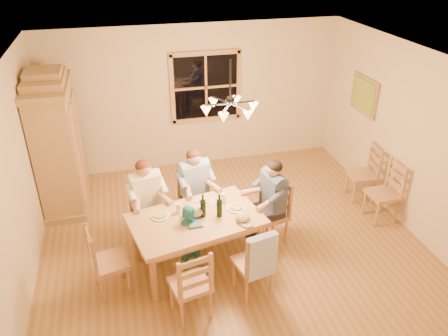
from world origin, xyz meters
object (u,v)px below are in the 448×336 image
object	(u,v)px
armoire	(58,146)
wine_bottle_a	(203,206)
chair_far_right	(196,210)
chair_end_left	(111,272)
adult_slate_man	(272,192)
wine_bottle_b	(219,205)
chair_far_left	(149,223)
chair_near_right	(253,272)
chair_spare_front	(381,203)
child	(191,239)
chandelier	(230,107)
dining_table	(196,224)
chair_end_right	(270,223)
chair_spare_back	(360,183)
adult_woman	(146,192)
adult_plaid_man	(195,180)
chair_near_left	(190,294)

from	to	relation	value
armoire	wine_bottle_a	world-z (taller)	armoire
chair_far_right	chair_end_left	world-z (taller)	same
adult_slate_man	wine_bottle_b	size ratio (longest dim) A/B	2.65
chair_far_left	chair_far_right	bearing A→B (deg)	-180.00
chair_far_left	chair_near_right	world-z (taller)	same
chair_spare_front	child	bearing A→B (deg)	96.28
chandelier	dining_table	size ratio (longest dim) A/B	0.41
chair_end_left	chair_end_right	bearing A→B (deg)	90.00
armoire	chair_far_right	xyz separation A→B (m)	(1.99, -1.24, -0.75)
chair_end_left	chair_end_right	world-z (taller)	same
armoire	chair_end_left	bearing A→B (deg)	-73.79
adult_slate_man	armoire	bearing A→B (deg)	46.24
armoire	chair_spare_back	world-z (taller)	armoire
adult_woman	chandelier	bearing A→B (deg)	158.15
adult_woman	wine_bottle_a	size ratio (longest dim) A/B	2.65
adult_slate_man	child	xyz separation A→B (m)	(-1.24, -0.33, -0.34)
chair_far_left	wine_bottle_a	distance (m)	1.14
wine_bottle_b	chair_spare_back	world-z (taller)	wine_bottle_b
armoire	chair_spare_back	size ratio (longest dim) A/B	2.32
dining_table	child	size ratio (longest dim) A/B	1.87
chair_end_left	chair_spare_front	distance (m)	4.23
chair_end_right	wine_bottle_b	bearing A→B (deg)	95.88
dining_table	chair_spare_back	bearing A→B (deg)	17.68
armoire	dining_table	bearing A→B (deg)	-48.81
chair_far_left	wine_bottle_b	distance (m)	1.31
chair_far_left	adult_plaid_man	bearing A→B (deg)	-180.00
dining_table	adult_slate_man	bearing A→B (deg)	11.98
chair_end_right	child	bearing A→B (deg)	93.00
adult_slate_man	chair_spare_front	size ratio (longest dim) A/B	0.88
adult_woman	chair_near_left	bearing A→B (deg)	90.00
adult_woman	chair_far_right	bearing A→B (deg)	-180.00
dining_table	adult_plaid_man	bearing A→B (deg)	79.60
adult_slate_man	dining_table	bearing A→B (deg)	90.00
wine_bottle_b	dining_table	bearing A→B (deg)	175.52
armoire	adult_woman	bearing A→B (deg)	-48.18
chandelier	dining_table	xyz separation A→B (m)	(-0.59, -0.49, -1.42)
adult_slate_man	child	distance (m)	1.33
chair_far_left	chair_near_left	distance (m)	1.60
chair_near_left	chair_spare_front	distance (m)	3.50
chandelier	chair_spare_front	xyz separation A→B (m)	(2.45, -0.16, -1.77)
armoire	wine_bottle_b	size ratio (longest dim) A/B	6.97
chair_far_left	chair_end_left	size ratio (longest dim) A/B	1.00
chair_far_left	chair_near_right	bearing A→B (deg)	117.90
chandelier	chair_near_left	distance (m)	2.39
chair_far_left	chair_far_right	size ratio (longest dim) A/B	1.00
chair_far_right	adult_woman	size ratio (longest dim) A/B	1.13
chair_end_right	chair_spare_front	size ratio (longest dim) A/B	1.00
adult_plaid_man	wine_bottle_a	distance (m)	0.83
chair_far_left	chair_end_left	distance (m)	1.10
chair_end_right	adult_slate_man	distance (m)	0.54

